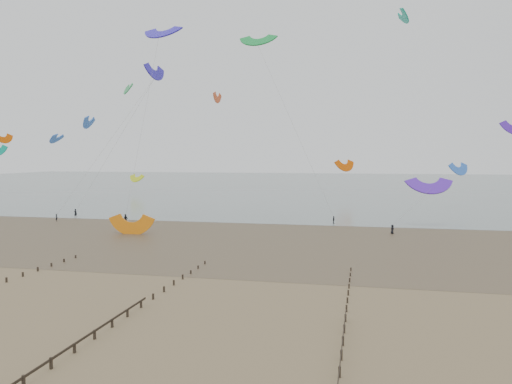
% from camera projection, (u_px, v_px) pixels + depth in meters
% --- Properties ---
extents(ground, '(500.00, 500.00, 0.00)m').
position_uv_depth(ground, '(132.00, 287.00, 51.62)').
color(ground, brown).
rests_on(ground, ground).
extents(sea_and_shore, '(500.00, 665.00, 0.03)m').
position_uv_depth(sea_and_shore, '(200.00, 235.00, 86.03)').
color(sea_and_shore, '#475654').
rests_on(sea_and_shore, ground).
extents(groynes, '(72.16, 50.16, 1.00)m').
position_uv_depth(groynes, '(56.00, 358.00, 32.18)').
color(groynes, black).
rests_on(groynes, ground).
extents(kitesurfer_lead, '(0.69, 0.61, 1.58)m').
position_uv_depth(kitesurfer_lead, '(57.00, 218.00, 103.40)').
color(kitesurfer_lead, black).
rests_on(kitesurfer_lead, ground).
extents(kitesurfers, '(102.16, 19.22, 1.89)m').
position_uv_depth(kitesurfers, '(338.00, 222.00, 96.77)').
color(kitesurfers, black).
rests_on(kitesurfers, ground).
extents(grounded_kite, '(7.07, 5.57, 3.83)m').
position_uv_depth(grounded_kite, '(132.00, 234.00, 86.49)').
color(grounded_kite, orange).
rests_on(grounded_kite, ground).
extents(kites_airborne, '(241.07, 109.80, 43.52)m').
position_uv_depth(kites_airborne, '(260.00, 131.00, 143.04)').
color(kites_airborne, blue).
rests_on(kites_airborne, ground).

